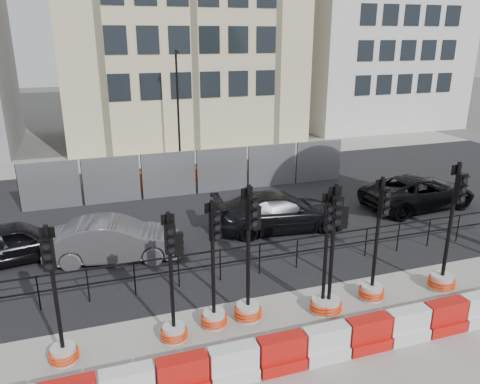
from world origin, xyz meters
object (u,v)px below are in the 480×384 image
object	(u,v)px
traffic_signal_h	(445,265)
car_c	(279,211)
traffic_signal_d	(249,289)
traffic_signal_a	(61,336)
car_a	(16,242)

from	to	relation	value
traffic_signal_h	car_c	distance (m)	5.99
traffic_signal_d	traffic_signal_a	bearing A→B (deg)	165.24
car_a	car_c	distance (m)	8.73
traffic_signal_h	car_c	size ratio (longest dim) A/B	0.75
traffic_signal_a	car_a	size ratio (longest dim) A/B	0.81
traffic_signal_d	car_c	world-z (taller)	traffic_signal_d
traffic_signal_a	car_c	distance (m)	8.99
traffic_signal_d	car_a	bearing A→B (deg)	119.13
traffic_signal_a	car_a	world-z (taller)	traffic_signal_a
traffic_signal_a	traffic_signal_d	distance (m)	4.33
traffic_signal_h	car_a	size ratio (longest dim) A/B	0.93
traffic_signal_h	car_c	bearing A→B (deg)	108.75
car_c	traffic_signal_a	bearing A→B (deg)	130.89
traffic_signal_a	traffic_signal_d	bearing A→B (deg)	9.93
traffic_signal_a	traffic_signal_d	world-z (taller)	traffic_signal_d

